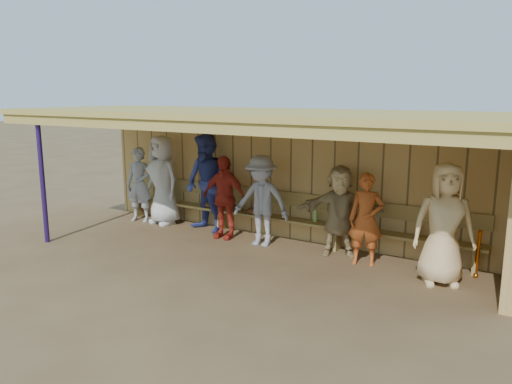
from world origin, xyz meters
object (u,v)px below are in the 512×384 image
(player_b, at_px, (163,180))
(player_d, at_px, (224,197))
(player_c, at_px, (207,183))
(player_e, at_px, (261,201))
(player_a, at_px, (139,184))
(player_f, at_px, (340,211))
(player_h, at_px, (444,224))
(bench, at_px, (277,212))
(player_g, at_px, (366,219))

(player_b, relative_size, player_d, 1.19)
(player_c, relative_size, player_e, 1.19)
(player_a, height_order, player_f, player_a)
(player_h, distance_m, bench, 3.34)
(player_b, distance_m, player_c, 1.19)
(bench, bearing_deg, player_d, -151.43)
(bench, bearing_deg, player_a, -172.64)
(player_d, bearing_deg, player_h, -6.55)
(player_b, height_order, player_c, player_c)
(player_e, bearing_deg, player_a, 173.28)
(player_f, xyz_separation_m, player_g, (0.55, -0.22, -0.03))
(player_a, distance_m, bench, 3.27)
(player_f, bearing_deg, player_b, 155.26)
(player_e, xyz_separation_m, player_f, (1.45, 0.21, -0.05))
(player_d, height_order, player_f, player_d)
(player_a, bearing_deg, player_e, -15.66)
(player_a, relative_size, player_c, 0.82)
(player_b, xyz_separation_m, player_g, (4.62, -0.24, -0.19))
(player_f, height_order, bench, player_f)
(player_a, bearing_deg, bench, -6.23)
(player_a, height_order, player_e, player_e)
(player_f, relative_size, player_g, 1.04)
(player_a, relative_size, bench, 0.22)
(player_b, distance_m, player_h, 5.89)
(player_g, bearing_deg, player_f, 144.94)
(player_c, height_order, player_f, player_c)
(player_f, bearing_deg, player_d, 159.62)
(player_d, xyz_separation_m, player_g, (2.87, -0.05, -0.04))
(player_g, bearing_deg, bench, 151.09)
(player_d, bearing_deg, player_c, 158.68)
(player_c, xyz_separation_m, player_e, (1.42, -0.23, -0.16))
(player_d, distance_m, player_e, 0.88)
(player_c, bearing_deg, player_e, 4.84)
(player_b, xyz_separation_m, player_h, (5.87, -0.47, -0.05))
(player_b, distance_m, player_f, 4.07)
(player_h, height_order, bench, player_h)
(player_c, xyz_separation_m, player_d, (0.55, -0.19, -0.19))
(player_d, relative_size, bench, 0.21)
(player_b, relative_size, player_h, 1.05)
(player_b, xyz_separation_m, player_f, (4.07, -0.02, -0.16))
(player_e, height_order, player_f, player_e)
(player_a, xyz_separation_m, player_e, (3.20, -0.12, 0.02))
(player_c, height_order, player_h, player_c)
(player_f, relative_size, player_h, 0.88)
(player_a, xyz_separation_m, player_c, (1.78, 0.11, 0.18))
(player_f, bearing_deg, player_e, 163.67)
(player_h, bearing_deg, player_a, 152.25)
(player_d, xyz_separation_m, player_e, (0.87, -0.04, 0.03))
(player_d, bearing_deg, player_f, 1.44)
(player_e, bearing_deg, player_h, -8.86)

